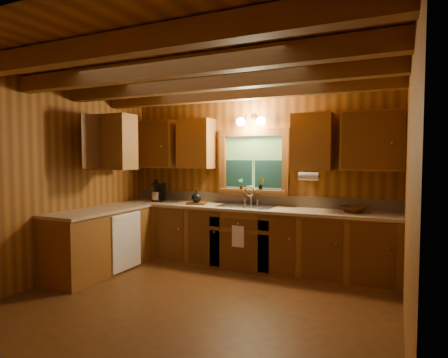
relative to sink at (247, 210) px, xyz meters
name	(u,v)px	position (x,y,z in m)	size (l,w,h in m)	color
room	(193,187)	(0.00, -1.60, 0.44)	(4.20, 4.20, 4.20)	#502F13
ceiling_beams	(192,76)	(0.00, -1.60, 1.63)	(4.20, 2.54, 0.18)	brown
base_cabinets	(207,239)	(-0.49, -0.32, -0.43)	(4.20, 2.22, 0.86)	brown
countertop	(208,209)	(-0.48, -0.31, 0.02)	(4.20, 2.24, 0.04)	tan
backsplash	(254,199)	(0.00, 0.28, 0.12)	(4.20, 0.02, 0.16)	tan
dishwasher_panel	(127,241)	(-1.47, -0.92, -0.43)	(0.02, 0.60, 0.80)	white
upper_cabinets	(207,143)	(-0.56, -0.18, 0.98)	(4.19, 1.77, 0.78)	brown
window	(253,164)	(0.00, 0.26, 0.67)	(1.12, 0.08, 1.00)	brown
window_sill	(252,191)	(0.00, 0.22, 0.26)	(1.06, 0.14, 0.04)	brown
wall_sconce	(251,121)	(0.00, 0.14, 1.31)	(0.45, 0.21, 0.17)	black
paper_towel_roll	(309,176)	(0.92, -0.07, 0.51)	(0.11, 0.11, 0.27)	white
dish_towel	(238,236)	(0.00, -0.34, -0.34)	(0.18, 0.01, 0.30)	white
sink	(247,210)	(0.00, 0.00, 0.00)	(0.82, 0.48, 0.43)	silver
coffee_maker	(159,192)	(-1.58, 0.04, 0.19)	(0.17, 0.22, 0.30)	black
utensil_crock	(156,196)	(-1.60, -0.02, 0.13)	(0.13, 0.13, 0.37)	silver
cutting_board	(196,203)	(-0.81, -0.07, 0.06)	(0.28, 0.20, 0.03)	#553012
teakettle	(196,198)	(-0.81, -0.07, 0.15)	(0.15, 0.15, 0.20)	black
wicker_basket	(354,209)	(1.49, 0.04, 0.09)	(0.34, 0.34, 0.08)	#48230C
potted_plant_left	(241,184)	(-0.17, 0.18, 0.37)	(0.09, 0.06, 0.16)	#553012
potted_plant_right	(261,184)	(0.15, 0.20, 0.37)	(0.09, 0.07, 0.17)	#553012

